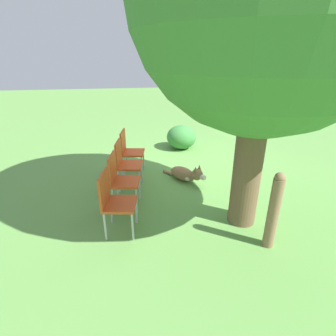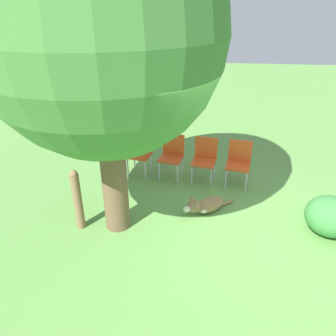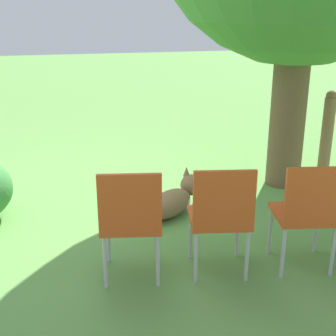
{
  "view_description": "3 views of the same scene",
  "coord_description": "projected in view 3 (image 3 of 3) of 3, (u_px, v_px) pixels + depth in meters",
  "views": [
    {
      "loc": [
        1.58,
        4.63,
        2.28
      ],
      "look_at": [
        0.96,
        0.82,
        0.58
      ],
      "focal_mm": 28.0,
      "sensor_mm": 36.0,
      "label": 1
    },
    {
      "loc": [
        -4.17,
        0.3,
        3.29
      ],
      "look_at": [
        0.83,
        0.88,
        0.65
      ],
      "focal_mm": 35.0,
      "sensor_mm": 36.0,
      "label": 2
    },
    {
      "loc": [
        4.58,
        -0.84,
        1.97
      ],
      "look_at": [
        0.5,
        0.12,
        0.48
      ],
      "focal_mm": 50.0,
      "sensor_mm": 36.0,
      "label": 3
    }
  ],
  "objects": [
    {
      "name": "ground_plane",
      "position": [
        147.0,
        196.0,
        5.04
      ],
      "size": [
        30.0,
        30.0,
        0.0
      ],
      "primitive_type": "plane",
      "color": "#609947"
    },
    {
      "name": "fence_post",
      "position": [
        327.0,
        134.0,
        5.45
      ],
      "size": [
        0.14,
        0.14,
        1.03
      ],
      "color": "#846647",
      "rests_on": "ground_plane"
    },
    {
      "name": "dog",
      "position": [
        175.0,
        199.0,
        4.57
      ],
      "size": [
        0.7,
        0.86,
        0.4
      ],
      "rotation": [
        0.0,
        0.0,
        2.23
      ],
      "color": "olive",
      "rests_on": "ground_plane"
    },
    {
      "name": "red_chair_2",
      "position": [
        308.0,
        210.0,
        3.48
      ],
      "size": [
        0.49,
        0.51,
        0.88
      ],
      "rotation": [
        0.0,
        0.0,
        2.97
      ],
      "color": "#D14C1E",
      "rests_on": "ground_plane"
    },
    {
      "name": "red_chair_1",
      "position": [
        221.0,
        213.0,
        3.42
      ],
      "size": [
        0.49,
        0.51,
        0.88
      ],
      "rotation": [
        0.0,
        0.0,
        2.97
      ],
      "color": "#D14C1E",
      "rests_on": "ground_plane"
    },
    {
      "name": "red_chair_0",
      "position": [
        131.0,
        217.0,
        3.35
      ],
      "size": [
        0.49,
        0.51,
        0.88
      ],
      "rotation": [
        0.0,
        0.0,
        2.97
      ],
      "color": "#D14C1E",
      "rests_on": "ground_plane"
    }
  ]
}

